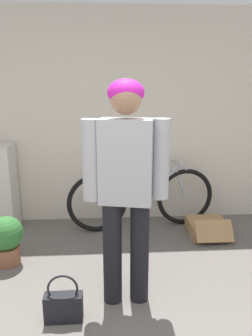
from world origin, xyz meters
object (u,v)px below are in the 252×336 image
at_px(person, 126,177).
at_px(handbag, 64,305).
at_px(potted_plant, 6,238).
at_px(bicycle, 142,198).
at_px(cardboard_box, 208,228).

distance_m(person, handbag, 1.06).
bearing_deg(potted_plant, person, -28.96).
bearing_deg(handbag, bicycle, 64.36).
height_order(person, bicycle, person).
xyz_separation_m(handbag, potted_plant, (-0.64, 0.84, 0.15)).
bearing_deg(handbag, cardboard_box, 41.76).
relative_size(handbag, potted_plant, 0.78).
relative_size(bicycle, potted_plant, 3.68).
height_order(bicycle, cardboard_box, bicycle).
bearing_deg(cardboard_box, potted_plant, -166.73).
xyz_separation_m(bicycle, handbag, (-0.77, -1.59, -0.25)).
bearing_deg(person, bicycle, 90.63).
xyz_separation_m(person, handbag, (-0.48, -0.22, -0.91)).
bearing_deg(handbag, potted_plant, 127.33).
bearing_deg(potted_plant, cardboard_box, 13.27).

